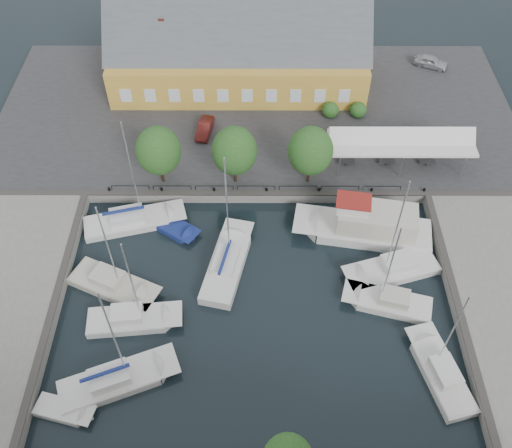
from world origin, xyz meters
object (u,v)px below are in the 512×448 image
Objects in this scene: warehouse at (233,56)px; car_red at (205,128)px; west_boat_c at (133,320)px; tent_canopy at (401,143)px; west_boat_b at (113,285)px; west_boat_a at (133,222)px; center_sailboat at (227,265)px; trawler at (368,227)px; launch_nw at (173,228)px; west_boat_d at (116,381)px; car_silver at (431,62)px; east_boat_c at (440,374)px; east_boat_b at (389,303)px; east_boat_a at (393,270)px; launch_sw at (64,411)px.

car_red is at bearing -107.04° from warehouse.
tent_canopy is at bearing 36.58° from west_boat_c.
west_boat_b is 4.04m from west_boat_c.
center_sailboat is at bearing -29.44° from west_boat_a.
launch_nw is (-17.78, 0.65, -0.93)m from trawler.
west_boat_c is (-4.53, -22.49, -1.36)m from car_red.
launch_nw is at bearing -90.98° from car_red.
west_boat_a is at bearing 98.27° from west_boat_c.
launch_nw is at bearing 177.91° from trawler.
car_silver is at bearing 52.14° from west_boat_d.
car_red reaches higher than launch_nw.
west_boat_b is (-9.58, -2.11, -0.10)m from center_sailboat.
center_sailboat is 19.25m from east_boat_c.
west_boat_a reaches higher than tent_canopy.
east_boat_b is at bearing -83.66° from trawler.
east_boat_a is at bearing 24.91° from west_boat_d.
west_boat_d is 2.26× the size of launch_nw.
launch_nw is at bearing 145.90° from east_boat_c.
west_boat_a reaches higher than west_boat_b.
center_sailboat is 1.24× the size of east_boat_b.
car_red is at bearing 128.18° from east_boat_b.
trawler is 7.75m from east_boat_b.
launch_sw is 0.88× the size of launch_nw.
west_boat_d is at bearing -101.90° from warehouse.
east_boat_b is at bearing -104.41° from east_boat_a.
warehouse is 23.73m from car_silver.
west_boat_d reaches higher than west_boat_c.
trawler is 21.63m from west_boat_a.
west_boat_a reaches higher than car_silver.
car_red is 20.34m from trawler.
east_boat_c reaches higher than launch_sw.
west_boat_b is at bearing -108.58° from warehouse.
tent_canopy is 37.70m from launch_sw.
east_boat_c is (16.38, -10.11, -0.10)m from center_sailboat.
tent_canopy is at bearing 65.23° from trawler.
west_boat_d is 15.47m from launch_nw.
east_boat_c reaches higher than launch_nw.
west_boat_d is (-7.76, -36.85, -4.16)m from warehouse.
center_sailboat is at bearing 12.40° from west_boat_b.
center_sailboat is 1.15× the size of west_boat_b.
launch_nw is (4.42, 6.58, -0.17)m from west_boat_b.
west_boat_c is (-20.04, -9.35, -0.76)m from trawler.
east_boat_c is at bearing -45.25° from car_red.
warehouse is at bearing 119.74° from trawler.
center_sailboat is 1.25× the size of east_boat_c.
launch_nw is (-19.50, 4.92, -0.17)m from east_boat_a.
warehouse is 25.86m from trawler.
warehouse is at bearing 76.96° from west_boat_c.
west_boat_d is at bearing -178.47° from east_boat_c.
east_boat_c is 0.96× the size of west_boat_c.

